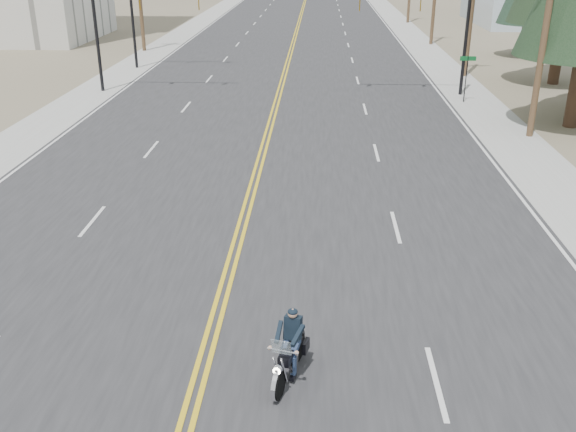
# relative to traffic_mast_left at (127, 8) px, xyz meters

# --- Properties ---
(road) EXTENTS (20.00, 200.00, 0.01)m
(road) POSITION_rel_traffic_mast_left_xyz_m (8.98, 38.00, -4.93)
(road) COLOR #303033
(road) RESTS_ON ground
(sidewalk_left) EXTENTS (3.00, 200.00, 0.01)m
(sidewalk_left) POSITION_rel_traffic_mast_left_xyz_m (-2.52, 38.00, -4.93)
(sidewalk_left) COLOR #A5A5A0
(sidewalk_left) RESTS_ON ground
(sidewalk_right) EXTENTS (3.00, 200.00, 0.01)m
(sidewalk_right) POSITION_rel_traffic_mast_left_xyz_m (20.48, 38.00, -4.93)
(sidewalk_right) COLOR #A5A5A0
(sidewalk_right) RESTS_ON ground
(traffic_mast_left) EXTENTS (7.10, 0.26, 7.00)m
(traffic_mast_left) POSITION_rel_traffic_mast_left_xyz_m (0.00, 0.00, 0.00)
(traffic_mast_left) COLOR black
(traffic_mast_left) RESTS_ON ground
(traffic_mast_right) EXTENTS (7.10, 0.26, 7.00)m
(traffic_mast_right) POSITION_rel_traffic_mast_left_xyz_m (17.95, 0.00, 0.00)
(traffic_mast_right) COLOR black
(traffic_mast_right) RESTS_ON ground
(street_sign) EXTENTS (0.90, 0.06, 2.62)m
(street_sign) POSITION_rel_traffic_mast_left_xyz_m (19.78, -2.00, -3.13)
(street_sign) COLOR black
(street_sign) RESTS_ON ground
(utility_pole_b) EXTENTS (2.20, 0.30, 11.50)m
(utility_pole_b) POSITION_rel_traffic_mast_left_xyz_m (21.48, -9.00, 1.05)
(utility_pole_b) COLOR brown
(utility_pole_b) RESTS_ON ground
(motorcyclist) EXTENTS (1.32, 2.12, 1.54)m
(motorcyclist) POSITION_rel_traffic_mast_left_xyz_m (10.87, -27.94, -4.17)
(motorcyclist) COLOR black
(motorcyclist) RESTS_ON ground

